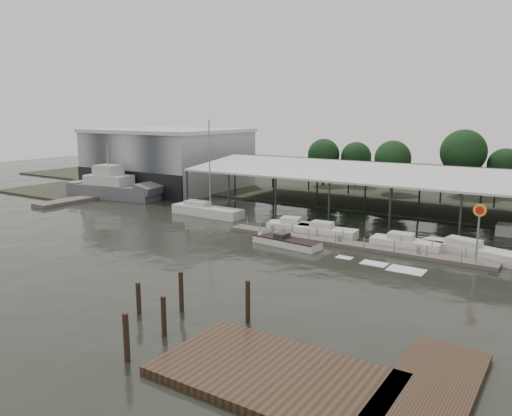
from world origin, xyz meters
The scene contains 18 objects.
ground centered at (0.00, 0.00, 0.00)m, with size 200.00×200.00×0.00m, color black.
land_strip_far centered at (0.00, 42.00, 0.10)m, with size 140.00×30.00×0.30m.
land_strip_west centered at (-40.00, 30.00, 0.10)m, with size 20.00×40.00×0.30m.
storage_warehouse centered at (-28.00, 29.94, 5.29)m, with size 24.50×20.50×10.50m.
covered_boat_shed centered at (17.00, 28.00, 6.13)m, with size 58.24×24.00×6.96m.
trawler_dock centered at (-30.00, 14.00, 0.25)m, with size 3.00×18.00×0.50m.
floating_dock centered at (15.00, 10.00, 0.20)m, with size 28.00×2.00×1.40m.
shell_fuel_sign centered at (27.00, 9.99, 3.93)m, with size 1.10×0.18×5.55m.
boardwalk_platform centered at (24.55, -15.27, 0.20)m, with size 15.00×12.00×0.50m.
grey_trawler centered at (-27.61, 17.00, 1.58)m, with size 16.73×6.61×8.84m.
white_sailboat centered at (-6.67, 14.10, 0.64)m, with size 10.32×2.76×12.66m.
speedboat_underway centered at (9.06, 6.75, 0.39)m, with size 18.98×3.99×2.00m.
moored_cruiser_0 centered at (7.41, 12.39, 0.61)m, with size 6.42×3.54×1.70m.
moored_cruiser_1 centered at (11.44, 12.14, 0.61)m, with size 6.82×2.68×1.70m.
moored_cruiser_2 centered at (20.20, 11.79, 0.61)m, with size 6.73×2.30×1.70m.
moored_cruiser_3 centered at (25.85, 12.77, 0.61)m, with size 8.95×4.34×1.70m.
mooring_pilings centered at (13.74, -14.94, 0.99)m, with size 7.19×8.18×3.40m.
horizon_tree_line centered at (24.42, 47.45, 6.11)m, with size 68.22×11.27×10.75m.
Camera 1 is at (33.99, -35.98, 13.29)m, focal length 35.00 mm.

